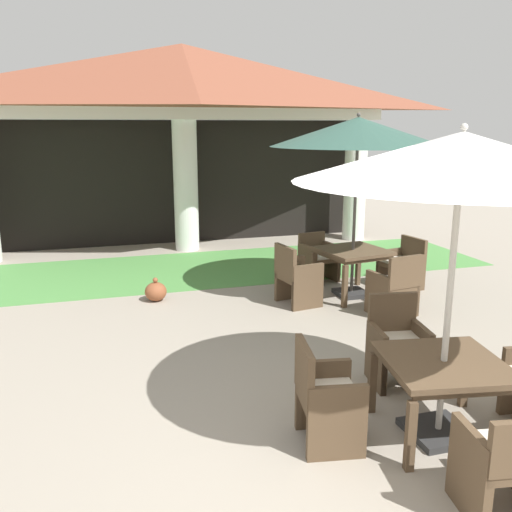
{
  "coord_description": "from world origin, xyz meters",
  "views": [
    {
      "loc": [
        -1.9,
        -3.22,
        2.65
      ],
      "look_at": [
        -0.13,
        2.73,
        1.17
      ],
      "focal_mm": 38.3,
      "sensor_mm": 36.0,
      "label": 1
    }
  ],
  "objects_px": {
    "patio_chair_near_foreground_east": "(402,265)",
    "patio_umbrella_near_foreground": "(358,133)",
    "patio_table_near_foreground": "(353,255)",
    "patio_chair_near_foreground_south": "(394,287)",
    "patio_table_mid_left": "(443,370)",
    "patio_umbrella_mid_left": "(461,159)",
    "patio_chair_mid_left_south": "(508,463)",
    "patio_chair_near_foreground_north": "(318,258)",
    "patio_chair_mid_left_west": "(325,399)",
    "patio_chair_near_foreground_west": "(296,277)",
    "patio_chair_mid_left_north": "(397,345)",
    "terracotta_urn": "(156,291)"
  },
  "relations": [
    {
      "from": "patio_chair_near_foreground_east",
      "to": "patio_umbrella_near_foreground",
      "type": "bearing_deg",
      "value": 90.0
    },
    {
      "from": "patio_table_near_foreground",
      "to": "patio_chair_near_foreground_south",
      "type": "relative_size",
      "value": 1.22
    },
    {
      "from": "patio_chair_near_foreground_south",
      "to": "patio_table_mid_left",
      "type": "height_order",
      "value": "patio_chair_near_foreground_south"
    },
    {
      "from": "patio_umbrella_mid_left",
      "to": "patio_chair_mid_left_south",
      "type": "xyz_separation_m",
      "value": [
        -0.17,
        -1.01,
        -1.99
      ]
    },
    {
      "from": "patio_chair_near_foreground_east",
      "to": "patio_umbrella_mid_left",
      "type": "bearing_deg",
      "value": 143.63
    },
    {
      "from": "patio_table_near_foreground",
      "to": "patio_chair_near_foreground_east",
      "type": "height_order",
      "value": "patio_chair_near_foreground_east"
    },
    {
      "from": "patio_chair_near_foreground_north",
      "to": "patio_table_mid_left",
      "type": "xyz_separation_m",
      "value": [
        -0.92,
        -4.92,
        0.23
      ]
    },
    {
      "from": "patio_chair_near_foreground_east",
      "to": "patio_chair_mid_left_south",
      "type": "bearing_deg",
      "value": 146.79
    },
    {
      "from": "patio_umbrella_mid_left",
      "to": "patio_chair_mid_left_south",
      "type": "relative_size",
      "value": 3.17
    },
    {
      "from": "patio_chair_near_foreground_north",
      "to": "patio_chair_mid_left_west",
      "type": "xyz_separation_m",
      "value": [
        -1.94,
        -4.74,
        0.02
      ]
    },
    {
      "from": "patio_chair_near_foreground_west",
      "to": "patio_umbrella_mid_left",
      "type": "height_order",
      "value": "patio_umbrella_mid_left"
    },
    {
      "from": "patio_table_near_foreground",
      "to": "patio_chair_mid_left_north",
      "type": "distance_m",
      "value": 3.05
    },
    {
      "from": "patio_chair_near_foreground_east",
      "to": "terracotta_urn",
      "type": "xyz_separation_m",
      "value": [
        -4.04,
        0.45,
        -0.24
      ]
    },
    {
      "from": "patio_umbrella_near_foreground",
      "to": "terracotta_urn",
      "type": "bearing_deg",
      "value": 168.66
    },
    {
      "from": "patio_table_mid_left",
      "to": "patio_umbrella_mid_left",
      "type": "xyz_separation_m",
      "value": [
        0.0,
        -0.0,
        1.78
      ]
    },
    {
      "from": "patio_table_near_foreground",
      "to": "terracotta_urn",
      "type": "distance_m",
      "value": 3.14
    },
    {
      "from": "patio_chair_mid_left_south",
      "to": "terracotta_urn",
      "type": "distance_m",
      "value": 5.81
    },
    {
      "from": "patio_umbrella_near_foreground",
      "to": "patio_table_mid_left",
      "type": "bearing_deg",
      "value": -105.52
    },
    {
      "from": "patio_umbrella_mid_left",
      "to": "terracotta_urn",
      "type": "bearing_deg",
      "value": 113.34
    },
    {
      "from": "patio_umbrella_mid_left",
      "to": "patio_chair_near_foreground_east",
      "type": "bearing_deg",
      "value": 62.82
    },
    {
      "from": "patio_chair_near_foreground_south",
      "to": "patio_chair_mid_left_west",
      "type": "xyz_separation_m",
      "value": [
        -2.26,
        -2.73,
        -0.0
      ]
    },
    {
      "from": "patio_chair_near_foreground_north",
      "to": "patio_chair_mid_left_west",
      "type": "relative_size",
      "value": 0.9
    },
    {
      "from": "patio_chair_near_foreground_east",
      "to": "patio_chair_near_foreground_north",
      "type": "bearing_deg",
      "value": 45.13
    },
    {
      "from": "patio_table_near_foreground",
      "to": "patio_chair_near_foreground_south",
      "type": "xyz_separation_m",
      "value": [
        0.16,
        -1.01,
        -0.25
      ]
    },
    {
      "from": "patio_umbrella_near_foreground",
      "to": "patio_chair_near_foreground_east",
      "type": "height_order",
      "value": "patio_umbrella_near_foreground"
    },
    {
      "from": "patio_umbrella_near_foreground",
      "to": "patio_chair_near_foreground_south",
      "type": "distance_m",
      "value": 2.36
    },
    {
      "from": "patio_chair_near_foreground_west",
      "to": "patio_umbrella_near_foreground",
      "type": "bearing_deg",
      "value": 90.0
    },
    {
      "from": "patio_umbrella_near_foreground",
      "to": "patio_chair_mid_left_south",
      "type": "relative_size",
      "value": 3.37
    },
    {
      "from": "patio_chair_near_foreground_south",
      "to": "patio_umbrella_mid_left",
      "type": "bearing_deg",
      "value": -122.46
    },
    {
      "from": "patio_chair_near_foreground_west",
      "to": "patio_chair_mid_left_north",
      "type": "distance_m",
      "value": 2.74
    },
    {
      "from": "patio_chair_near_foreground_north",
      "to": "patio_umbrella_near_foreground",
      "type": "bearing_deg",
      "value": 90.0
    },
    {
      "from": "patio_chair_mid_left_south",
      "to": "patio_table_mid_left",
      "type": "bearing_deg",
      "value": 90.0
    },
    {
      "from": "patio_table_mid_left",
      "to": "patio_chair_mid_left_west",
      "type": "height_order",
      "value": "patio_chair_mid_left_west"
    },
    {
      "from": "patio_chair_near_foreground_east",
      "to": "patio_table_mid_left",
      "type": "height_order",
      "value": "patio_chair_near_foreground_east"
    },
    {
      "from": "patio_chair_near_foreground_east",
      "to": "patio_chair_mid_left_west",
      "type": "height_order",
      "value": "patio_chair_mid_left_west"
    },
    {
      "from": "patio_chair_near_foreground_east",
      "to": "patio_chair_mid_left_west",
      "type": "distance_m",
      "value": 4.99
    },
    {
      "from": "patio_umbrella_near_foreground",
      "to": "patio_chair_mid_left_north",
      "type": "distance_m",
      "value": 3.71
    },
    {
      "from": "patio_umbrella_mid_left",
      "to": "patio_chair_mid_left_west",
      "type": "relative_size",
      "value": 2.96
    },
    {
      "from": "patio_table_near_foreground",
      "to": "patio_umbrella_mid_left",
      "type": "bearing_deg",
      "value": -105.52
    },
    {
      "from": "patio_chair_mid_left_south",
      "to": "patio_chair_mid_left_north",
      "type": "height_order",
      "value": "patio_chair_mid_left_north"
    },
    {
      "from": "patio_table_near_foreground",
      "to": "patio_chair_mid_left_west",
      "type": "bearing_deg",
      "value": -119.29
    },
    {
      "from": "patio_table_mid_left",
      "to": "patio_umbrella_mid_left",
      "type": "bearing_deg",
      "value": -26.57
    },
    {
      "from": "patio_umbrella_near_foreground",
      "to": "patio_chair_mid_left_south",
      "type": "bearing_deg",
      "value": -104.35
    },
    {
      "from": "patio_table_mid_left",
      "to": "patio_chair_mid_left_west",
      "type": "relative_size",
      "value": 1.26
    },
    {
      "from": "patio_chair_near_foreground_south",
      "to": "terracotta_urn",
      "type": "relative_size",
      "value": 2.43
    },
    {
      "from": "patio_umbrella_near_foreground",
      "to": "terracotta_urn",
      "type": "distance_m",
      "value": 3.92
    },
    {
      "from": "patio_umbrella_mid_left",
      "to": "patio_chair_mid_left_north",
      "type": "height_order",
      "value": "patio_umbrella_mid_left"
    },
    {
      "from": "patio_chair_mid_left_south",
      "to": "patio_chair_near_foreground_east",
      "type": "bearing_deg",
      "value": 75.69
    },
    {
      "from": "patio_chair_mid_left_south",
      "to": "patio_chair_mid_left_north",
      "type": "bearing_deg",
      "value": 90.0
    },
    {
      "from": "patio_chair_mid_left_west",
      "to": "terracotta_urn",
      "type": "relative_size",
      "value": 2.41
    }
  ]
}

